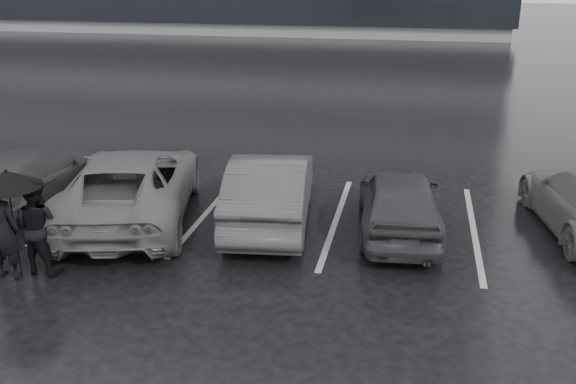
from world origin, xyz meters
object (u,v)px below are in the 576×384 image
(car_west_c, at_px, (34,175))
(car_main, at_px, (399,201))
(car_west_b, at_px, (131,185))
(pedestrian_left, at_px, (2,230))
(pedestrian_right, at_px, (37,227))
(car_west_a, at_px, (271,189))

(car_west_c, bearing_deg, car_main, -177.83)
(car_west_b, height_order, car_west_c, car_west_b)
(car_west_c, xyz_separation_m, pedestrian_left, (1.58, -3.42, 0.25))
(car_main, relative_size, pedestrian_right, 2.30)
(pedestrian_left, bearing_deg, pedestrian_right, -143.84)
(car_main, height_order, car_west_c, car_main)
(pedestrian_left, bearing_deg, car_main, -151.35)
(car_west_a, distance_m, car_west_b, 2.93)
(pedestrian_right, bearing_deg, car_west_a, -133.68)
(car_west_a, height_order, pedestrian_left, pedestrian_left)
(car_west_a, distance_m, pedestrian_right, 4.56)
(pedestrian_left, relative_size, pedestrian_right, 1.04)
(pedestrian_left, bearing_deg, car_west_b, -106.37)
(car_west_a, height_order, car_west_c, car_west_a)
(car_west_a, bearing_deg, pedestrian_right, 34.27)
(car_main, bearing_deg, pedestrian_right, 20.79)
(car_west_a, xyz_separation_m, pedestrian_left, (-3.87, -3.32, 0.15))
(car_main, bearing_deg, pedestrian_left, 21.39)
(car_west_b, height_order, pedestrian_left, pedestrian_left)
(pedestrian_right, bearing_deg, pedestrian_left, 39.43)
(car_west_c, relative_size, pedestrian_right, 2.57)
(car_west_b, relative_size, pedestrian_right, 3.18)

